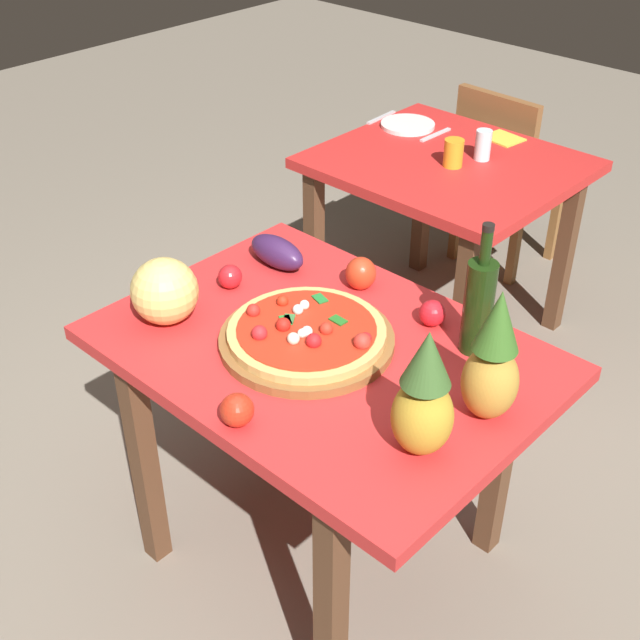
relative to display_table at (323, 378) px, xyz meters
name	(u,v)px	position (x,y,z in m)	size (l,w,h in m)	color
ground_plane	(323,547)	(0.00, 0.00, -0.66)	(10.00, 10.00, 0.00)	gray
display_table	(323,378)	(0.00, 0.00, 0.00)	(1.13, 0.81, 0.77)	#563420
background_table	(446,189)	(-0.47, 1.19, -0.01)	(0.92, 0.82, 0.77)	#563420
dining_chair	(504,169)	(-0.59, 1.83, -0.18)	(0.42, 0.42, 0.85)	brown
pizza_board	(307,340)	(-0.04, -0.02, 0.12)	(0.45, 0.45, 0.03)	brown
pizza	(306,332)	(-0.04, -0.02, 0.15)	(0.41, 0.41, 0.06)	#DAAF60
wine_bottle	(479,304)	(0.29, 0.25, 0.24)	(0.08, 0.08, 0.36)	black
pineapple_left	(493,362)	(0.45, 0.06, 0.25)	(0.13, 0.13, 0.34)	#BB8C35
pineapple_right	(424,399)	(0.41, -0.14, 0.25)	(0.13, 0.13, 0.31)	gold
melon	(165,291)	(-0.39, -0.20, 0.19)	(0.18, 0.18, 0.18)	#EECF6F
bell_pepper	(361,273)	(-0.12, 0.28, 0.15)	(0.09, 0.09, 0.10)	red
eggplant	(277,252)	(-0.38, 0.21, 0.15)	(0.20, 0.09, 0.09)	#3B1F4B
tomato_beside_pepper	(237,410)	(0.06, -0.35, 0.14)	(0.08, 0.08, 0.08)	red
tomato_at_corner	(230,277)	(-0.39, 0.03, 0.14)	(0.07, 0.07, 0.07)	red
tomato_near_board	(432,313)	(0.14, 0.27, 0.14)	(0.07, 0.07, 0.07)	red
drinking_glass_juice	(453,153)	(-0.42, 1.15, 0.16)	(0.07, 0.07, 0.10)	orange
drinking_glass_water	(483,145)	(-0.38, 1.28, 0.16)	(0.06, 0.06, 0.11)	silver
dinner_plate	(408,125)	(-0.78, 1.35, 0.11)	(0.22, 0.22, 0.02)	white
fork_utensil	(381,117)	(-0.92, 1.35, 0.11)	(0.02, 0.18, 0.01)	silver
knife_utensil	(435,135)	(-0.64, 1.35, 0.11)	(0.02, 0.18, 0.01)	silver
napkin_folded	(503,138)	(-0.43, 1.50, 0.11)	(0.14, 0.12, 0.01)	yellow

